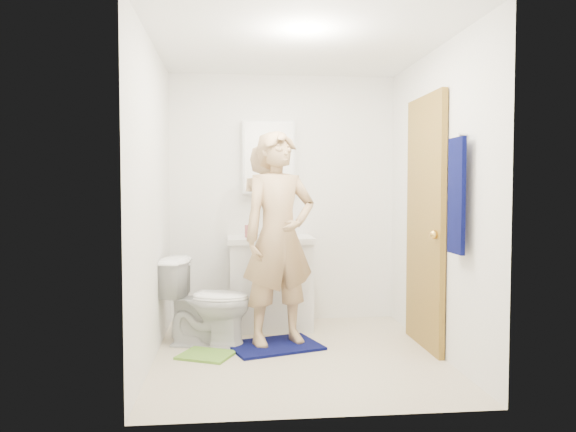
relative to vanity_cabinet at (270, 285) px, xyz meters
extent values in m
cube|color=beige|center=(0.15, -0.91, -0.41)|extent=(2.20, 2.40, 0.02)
cube|color=white|center=(0.15, -0.91, 2.01)|extent=(2.20, 2.40, 0.02)
cube|color=white|center=(0.15, 0.30, 0.80)|extent=(2.20, 0.02, 2.40)
cube|color=white|center=(0.15, -2.12, 0.80)|extent=(2.20, 0.02, 2.40)
cube|color=white|center=(-0.96, -0.91, 0.80)|extent=(0.02, 2.40, 2.40)
cube|color=white|center=(1.26, -0.91, 0.80)|extent=(0.02, 2.40, 2.40)
cube|color=white|center=(0.00, 0.00, 0.00)|extent=(0.75, 0.55, 0.80)
cube|color=white|center=(0.00, 0.00, 0.43)|extent=(0.79, 0.59, 0.05)
cylinder|color=white|center=(0.00, 0.00, 0.44)|extent=(0.40, 0.40, 0.03)
cylinder|color=silver|center=(0.00, 0.18, 0.51)|extent=(0.03, 0.03, 0.12)
cube|color=white|center=(0.00, 0.22, 1.20)|extent=(0.50, 0.12, 0.70)
cube|color=white|center=(0.00, 0.16, 1.20)|extent=(0.46, 0.01, 0.66)
cube|color=olive|center=(1.22, -0.76, 0.62)|extent=(0.05, 0.80, 2.05)
sphere|color=gold|center=(1.18, -1.08, 0.55)|extent=(0.07, 0.07, 0.07)
cube|color=#070A41|center=(1.18, -1.48, 0.85)|extent=(0.03, 0.24, 0.80)
cylinder|color=silver|center=(1.22, -1.48, 1.27)|extent=(0.06, 0.02, 0.02)
imported|color=white|center=(-0.56, -0.55, -0.04)|extent=(0.79, 0.56, 0.73)
cube|color=#070A41|center=(-0.01, -0.68, -0.39)|extent=(0.83, 0.70, 0.02)
cube|color=#68A035|center=(-0.56, -0.87, -0.39)|extent=(0.49, 0.46, 0.02)
imported|color=#AA4F50|center=(-0.19, -0.07, 0.53)|extent=(0.10, 0.10, 0.17)
imported|color=#6B4497|center=(0.13, 0.14, 0.50)|extent=(0.15, 0.15, 0.10)
imported|color=tan|center=(0.03, -0.62, 0.50)|extent=(0.74, 0.61, 1.75)
camera|label=1|loc=(-0.37, -5.20, 0.90)|focal=35.00mm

